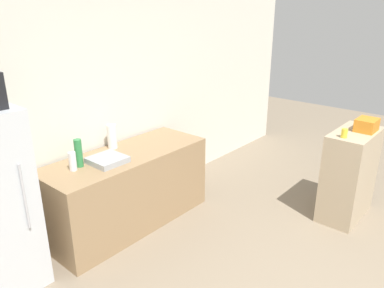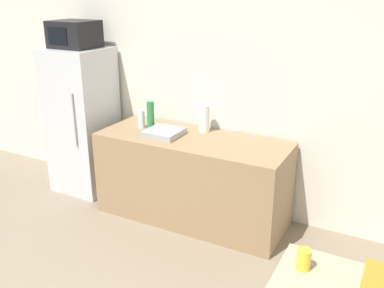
# 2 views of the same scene
# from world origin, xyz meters

# --- Properties ---
(wall_back) EXTENTS (8.00, 0.06, 2.60)m
(wall_back) POSITION_xyz_m (0.00, 3.08, 1.30)
(wall_back) COLOR silver
(wall_back) RESTS_ON ground_plane
(refrigerator) EXTENTS (0.64, 0.63, 1.65)m
(refrigerator) POSITION_xyz_m (-1.27, 2.71, 0.82)
(refrigerator) COLOR silver
(refrigerator) RESTS_ON ground_plane
(microwave) EXTENTS (0.46, 0.41, 0.28)m
(microwave) POSITION_xyz_m (-1.27, 2.71, 1.79)
(microwave) COLOR black
(microwave) RESTS_ON refrigerator
(counter) EXTENTS (1.92, 0.72, 0.87)m
(counter) POSITION_xyz_m (0.17, 2.66, 0.44)
(counter) COLOR #937551
(counter) RESTS_ON ground_plane
(sink_basin) EXTENTS (0.34, 0.34, 0.06)m
(sink_basin) POSITION_xyz_m (-0.11, 2.60, 0.90)
(sink_basin) COLOR #9EA3A8
(sink_basin) RESTS_ON counter
(bottle_tall) EXTENTS (0.08, 0.08, 0.29)m
(bottle_tall) POSITION_xyz_m (-0.36, 2.74, 1.02)
(bottle_tall) COLOR #2D7F42
(bottle_tall) RESTS_ON counter
(bottle_short) EXTENTS (0.07, 0.07, 0.19)m
(bottle_short) POSITION_xyz_m (-0.45, 2.70, 0.97)
(bottle_short) COLOR silver
(bottle_short) RESTS_ON counter
(jar) EXTENTS (0.07, 0.07, 0.10)m
(jar) POSITION_xyz_m (1.70, 0.85, 1.11)
(jar) COLOR yellow
(jar) RESTS_ON shelf_cabinet
(paper_towel_roll) EXTENTS (0.11, 0.11, 0.28)m
(paper_towel_roll) POSITION_xyz_m (0.19, 2.90, 1.01)
(paper_towel_roll) COLOR white
(paper_towel_roll) RESTS_ON counter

